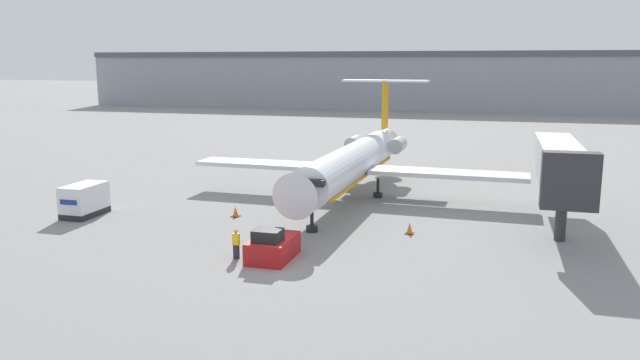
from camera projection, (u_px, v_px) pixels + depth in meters
name	position (u px, v px, depth m)	size (l,w,h in m)	color
ground_plane	(273.00, 265.00, 35.14)	(600.00, 600.00, 0.00)	gray
terminal_building	(447.00, 81.00, 147.29)	(180.00, 16.80, 13.69)	#8C939E
airplane_main	(353.00, 162.00, 51.83)	(28.20, 28.27, 9.50)	silver
pushback_tug	(273.00, 246.00, 36.15)	(2.24, 3.79, 1.97)	#B21919
luggage_cart	(84.00, 200.00, 46.19)	(1.98, 3.61, 2.38)	#232326
worker_near_tug	(236.00, 243.00, 36.11)	(0.40, 0.25, 1.77)	#232838
traffic_cone_left	(236.00, 212.00, 46.09)	(0.61, 0.61, 0.76)	black
traffic_cone_right	(410.00, 228.00, 41.47)	(0.57, 0.57, 0.78)	black
jet_bridge	(560.00, 165.00, 42.08)	(3.20, 14.65, 6.19)	#2D2D33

